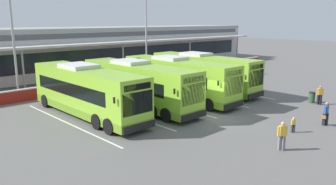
% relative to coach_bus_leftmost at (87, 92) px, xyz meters
% --- Properties ---
extents(ground_plane, '(200.00, 200.00, 0.00)m').
position_rel_coach_bus_leftmost_xyz_m(ground_plane, '(6.41, -6.62, -1.79)').
color(ground_plane, '#605E5B').
extents(terminal_building, '(70.00, 13.00, 6.00)m').
position_rel_coach_bus_leftmost_xyz_m(terminal_building, '(6.41, 20.29, 1.23)').
color(terminal_building, silver).
rests_on(terminal_building, ground).
extents(red_barrier_wall, '(60.00, 0.40, 1.10)m').
position_rel_coach_bus_leftmost_xyz_m(red_barrier_wall, '(6.41, 7.88, -1.23)').
color(red_barrier_wall, maroon).
rests_on(red_barrier_wall, ground).
extents(coach_bus_leftmost, '(2.99, 12.15, 3.78)m').
position_rel_coach_bus_leftmost_xyz_m(coach_bus_leftmost, '(0.00, 0.00, 0.00)').
color(coach_bus_leftmost, '#8CC633').
rests_on(coach_bus_leftmost, ground).
extents(coach_bus_left_centre, '(2.99, 12.15, 3.78)m').
position_rel_coach_bus_leftmost_xyz_m(coach_bus_left_centre, '(4.28, -0.66, 0.00)').
color(coach_bus_left_centre, '#8CC633').
rests_on(coach_bus_left_centre, ground).
extents(coach_bus_centre, '(2.99, 12.15, 3.78)m').
position_rel_coach_bus_leftmost_xyz_m(coach_bus_centre, '(8.67, -0.85, 0.00)').
color(coach_bus_centre, '#8CC633').
rests_on(coach_bus_centre, ground).
extents(coach_bus_right_centre, '(2.99, 12.15, 3.78)m').
position_rel_coach_bus_leftmost_xyz_m(coach_bus_right_centre, '(12.95, -0.16, 0.00)').
color(coach_bus_right_centre, '#8CC633').
rests_on(coach_bus_right_centre, ground).
extents(bay_stripe_far_west, '(0.14, 13.00, 0.01)m').
position_rel_coach_bus_leftmost_xyz_m(bay_stripe_far_west, '(-1.99, -0.62, -1.78)').
color(bay_stripe_far_west, silver).
rests_on(bay_stripe_far_west, ground).
extents(bay_stripe_west, '(0.14, 13.00, 0.01)m').
position_rel_coach_bus_leftmost_xyz_m(bay_stripe_west, '(2.21, -0.62, -1.78)').
color(bay_stripe_west, silver).
rests_on(bay_stripe_west, ground).
extents(bay_stripe_mid_west, '(0.14, 13.00, 0.01)m').
position_rel_coach_bus_leftmost_xyz_m(bay_stripe_mid_west, '(6.41, -0.62, -1.78)').
color(bay_stripe_mid_west, silver).
rests_on(bay_stripe_mid_west, ground).
extents(bay_stripe_centre, '(0.14, 13.00, 0.01)m').
position_rel_coach_bus_leftmost_xyz_m(bay_stripe_centre, '(10.61, -0.62, -1.78)').
color(bay_stripe_centre, silver).
rests_on(bay_stripe_centre, ground).
extents(bay_stripe_mid_east, '(0.14, 13.00, 0.01)m').
position_rel_coach_bus_leftmost_xyz_m(bay_stripe_mid_east, '(14.81, -0.62, -1.78)').
color(bay_stripe_mid_east, silver).
rests_on(bay_stripe_mid_east, ground).
extents(pedestrian_with_handbag, '(0.62, 0.30, 1.62)m').
position_rel_coach_bus_leftmost_xyz_m(pedestrian_with_handbag, '(10.34, -13.17, -0.93)').
color(pedestrian_with_handbag, black).
rests_on(pedestrian_with_handbag, ground).
extents(pedestrian_in_dark_coat, '(0.46, 0.43, 1.62)m').
position_rel_coach_bus_leftmost_xyz_m(pedestrian_in_dark_coat, '(15.80, -10.58, -0.91)').
color(pedestrian_in_dark_coat, black).
rests_on(pedestrian_in_dark_coat, ground).
extents(pedestrian_child, '(0.33, 0.23, 1.00)m').
position_rel_coach_bus_leftmost_xyz_m(pedestrian_child, '(7.38, -12.36, -1.24)').
color(pedestrian_child, '#33333D').
rests_on(pedestrian_child, ground).
extents(pedestrian_near_bin, '(0.49, 0.42, 1.62)m').
position_rel_coach_bus_leftmost_xyz_m(pedestrian_near_bin, '(4.12, -13.28, -0.91)').
color(pedestrian_near_bin, slate).
rests_on(pedestrian_near_bin, ground).
extents(lamp_post_west, '(3.24, 0.28, 11.00)m').
position_rel_coach_bus_leftmost_xyz_m(lamp_post_west, '(-1.58, 9.42, 4.50)').
color(lamp_post_west, '#9E9EA3').
rests_on(lamp_post_west, ground).
extents(lamp_post_centre, '(3.24, 0.28, 11.00)m').
position_rel_coach_bus_leftmost_xyz_m(lamp_post_centre, '(14.42, 10.27, 4.50)').
color(lamp_post_centre, '#9E9EA3').
rests_on(lamp_post_centre, ground).
extents(litter_bin, '(0.54, 0.54, 0.93)m').
position_rel_coach_bus_leftmost_xyz_m(litter_bin, '(15.99, -9.86, -1.32)').
color(litter_bin, '#2D5133').
rests_on(litter_bin, ground).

